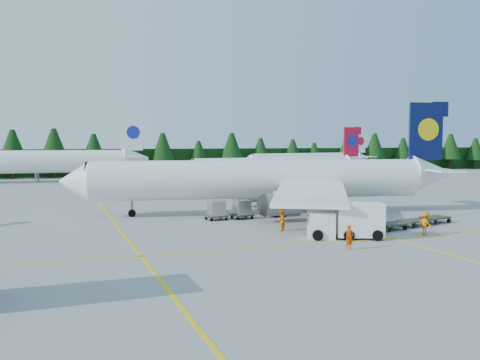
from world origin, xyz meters
name	(u,v)px	position (x,y,z in m)	size (l,w,h in m)	color
ground	(292,231)	(0.00, 0.00, 0.00)	(320.00, 320.00, 0.00)	#969792
taxi_stripe_a	(104,210)	(-14.00, 20.00, 0.01)	(0.25, 120.00, 0.01)	yellow
taxi_stripe_b	(268,203)	(6.00, 20.00, 0.01)	(0.25, 120.00, 0.01)	yellow
taxi_stripe_cross	(326,243)	(0.00, -6.00, 0.01)	(80.00, 0.25, 0.01)	yellow
treeline_hedge	(141,162)	(0.00, 82.00, 3.00)	(220.00, 4.00, 6.00)	black
airliner_navy	(253,180)	(0.57, 11.16, 3.62)	(41.08, 33.52, 12.03)	white
airliner_red	(272,168)	(16.65, 43.94, 3.11)	(35.58, 29.14, 10.35)	white
airliner_far_left	(17,162)	(-25.44, 66.30, 3.96)	(43.40, 6.72, 12.61)	white
airliner_far_right	(303,160)	(36.57, 71.83, 3.26)	(35.47, 9.12, 10.38)	white
service_truck	(346,221)	(2.47, -4.72, 1.40)	(6.23, 4.01, 2.83)	white
dolly_train	(402,222)	(9.83, -2.02, 0.51)	(12.79, 5.41, 0.16)	#363D2C
uld_pair	(229,209)	(-3.04, 8.20, 1.06)	(4.88, 1.95, 1.58)	#363D2C
crew_a	(349,237)	(0.38, -8.74, 0.88)	(0.64, 0.42, 1.77)	#DE4504
crew_b	(281,220)	(-0.95, 0.29, 0.91)	(0.89, 0.69, 1.82)	orange
crew_c	(425,224)	(9.37, -5.67, 0.97)	(0.80, 0.54, 1.93)	orange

